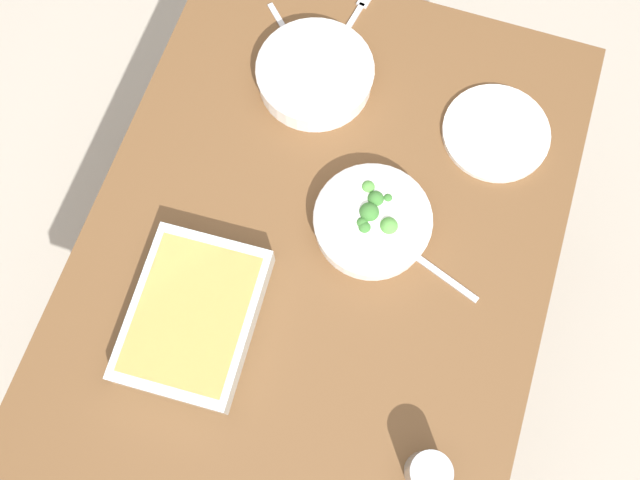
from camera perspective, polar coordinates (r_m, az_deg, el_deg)
ground_plane at (r=2.03m, az=-0.00°, el=-6.59°), size 6.00×6.00×0.00m
dining_table at (r=1.40m, az=-0.00°, el=-1.16°), size 1.20×0.90×0.74m
stew_bowl at (r=1.44m, az=-0.42°, el=13.83°), size 0.24×0.24×0.06m
broccoli_bowl at (r=1.30m, az=4.43°, el=1.61°), size 0.23×0.23×0.07m
baking_dish at (r=1.26m, az=-10.64°, el=-6.31°), size 0.31×0.23×0.06m
drink_cup at (r=1.22m, az=9.05°, el=-18.76°), size 0.07×0.07×0.08m
side_plate at (r=1.44m, az=14.61°, el=8.75°), size 0.22×0.22×0.01m
spoon_by_stew at (r=1.51m, az=-2.29°, el=16.23°), size 0.14×0.14×0.01m
spoon_by_broccoli at (r=1.31m, az=9.07°, el=-2.22°), size 0.08×0.17×0.01m
fork_on_table at (r=1.55m, az=2.95°, el=18.29°), size 0.18×0.05×0.01m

